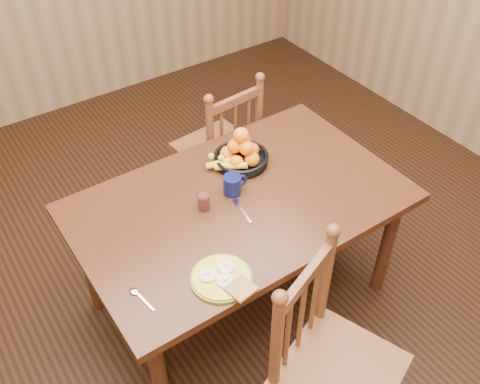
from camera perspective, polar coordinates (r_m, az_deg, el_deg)
room at (r=2.24m, az=0.00°, el=10.53°), size 4.52×5.02×2.72m
dining_table at (r=2.66m, az=0.00°, el=-2.16°), size 1.60×1.00×0.75m
chair_far at (r=3.37m, az=-2.09°, el=4.67°), size 0.48×0.46×0.98m
chair_near at (r=2.36m, az=9.67°, el=-17.61°), size 0.60×0.59×1.04m
breakfast_plate at (r=2.26m, az=-1.91°, el=-9.13°), size 0.26×0.29×0.04m
fork at (r=2.55m, az=0.14°, el=-1.89°), size 0.05×0.18×0.00m
spoon at (r=2.25m, az=-10.87°, el=-10.69°), size 0.05×0.16×0.01m
coffee_mug at (r=2.61m, az=-0.76°, el=0.82°), size 0.13×0.09×0.10m
juice_glass at (r=2.54m, az=-3.87°, el=-1.02°), size 0.06×0.06×0.09m
fruit_bowl at (r=2.78m, az=0.04°, el=4.13°), size 0.32×0.29×0.22m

